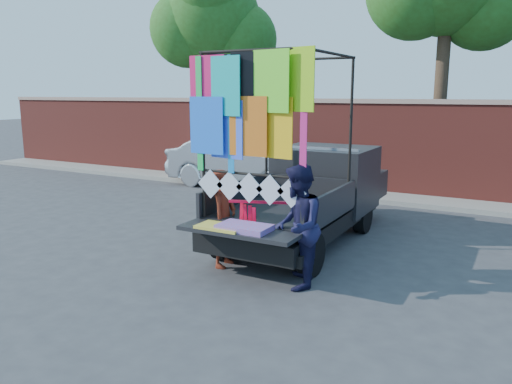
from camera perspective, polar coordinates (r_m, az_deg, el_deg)
The scene contains 9 objects.
ground at distance 7.86m, azimuth 2.35°, elevation -9.39°, with size 90.00×90.00×0.00m, color #38383A.
brick_wall at distance 14.06m, azimuth 15.16°, elevation 4.99°, with size 30.00×0.45×2.61m.
curb at distance 13.58m, azimuth 14.19°, elevation -0.59°, with size 30.00×1.20×0.12m, color gray.
tree_left at distance 17.79m, azimuth -5.09°, elevation 18.81°, with size 4.20×3.30×7.05m.
pickup_truck at distance 9.83m, azimuth 6.81°, elevation -0.06°, with size 2.14×5.37×3.38m.
sedan at distance 14.83m, azimuth -1.44°, elevation 3.50°, with size 1.62×4.64×1.53m, color silver.
woman at distance 8.03m, azimuth -3.71°, elevation -3.03°, with size 0.58×0.38×1.58m, color maroon.
man at distance 7.15m, azimuth 4.75°, elevation -3.96°, with size 0.87×0.68×1.80m, color #171638.
streamer_bundle at distance 7.57m, azimuth -0.43°, elevation -2.43°, with size 0.86×0.35×0.62m.
Camera 1 is at (3.23, -6.61, 2.77)m, focal length 35.00 mm.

